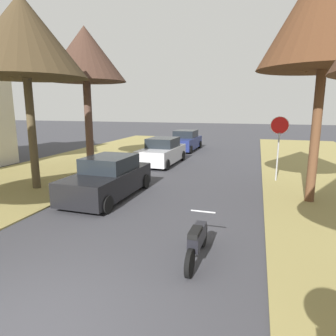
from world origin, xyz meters
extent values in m
plane|color=#38383D|center=(0.00, 0.00, 0.00)|extent=(120.00, 120.00, 0.00)
cylinder|color=#9EA0A5|center=(4.20, 11.22, 1.17)|extent=(0.07, 0.26, 2.25)
cylinder|color=white|center=(4.20, 11.35, 2.61)|extent=(0.81, 0.16, 0.80)
cylinder|color=red|center=(4.20, 11.35, 2.61)|extent=(0.77, 0.16, 0.76)
cylinder|color=brown|center=(5.21, 8.37, 2.36)|extent=(0.32, 0.32, 4.63)
cone|color=#462A18|center=(5.21, 8.37, 6.63)|extent=(4.34, 4.34, 3.91)
cylinder|color=brown|center=(5.24, 8.86, 5.11)|extent=(1.09, 0.20, 0.98)
cylinder|color=brown|center=(4.99, 8.78, 5.47)|extent=(1.01, 0.62, 1.66)
cylinder|color=#4A3E2A|center=(-5.68, 7.08, 2.31)|extent=(0.33, 0.33, 4.52)
cone|color=#3B2F1D|center=(-5.68, 7.08, 6.13)|extent=(4.78, 4.78, 3.12)
cylinder|color=#4A3E2A|center=(-5.85, 6.49, 5.13)|extent=(1.32, 0.52, 1.24)
cylinder|color=#4A3E2A|center=(-6.10, 6.67, 5.12)|extent=(1.00, 1.02, 1.21)
cylinder|color=#4A3E2A|center=(-6.07, 7.43, 5.07)|extent=(0.88, 0.96, 1.11)
cylinder|color=#4B352C|center=(-6.32, 12.57, 2.45)|extent=(0.44, 0.44, 4.80)
cone|color=#3C281F|center=(-6.32, 12.57, 6.35)|extent=(4.54, 4.54, 3.01)
cylinder|color=#4B352C|center=(-6.81, 12.98, 5.62)|extent=(1.07, 1.23, 1.67)
cylinder|color=#4B352C|center=(-5.93, 12.84, 5.31)|extent=(0.78, 1.00, 1.08)
cube|color=black|center=(-2.18, 6.86, 0.59)|extent=(1.96, 4.45, 0.85)
cube|color=black|center=(-2.17, 7.08, 1.29)|extent=(1.66, 2.07, 0.56)
cylinder|color=black|center=(-1.36, 5.19, 0.30)|extent=(0.22, 0.61, 0.60)
cylinder|color=black|center=(-3.10, 5.24, 0.30)|extent=(0.22, 0.61, 0.60)
cylinder|color=black|center=(-1.26, 8.49, 0.30)|extent=(0.22, 0.61, 0.60)
cylinder|color=black|center=(-3.00, 8.54, 0.30)|extent=(0.22, 0.61, 0.60)
cube|color=#BCBCC1|center=(-2.25, 13.98, 0.59)|extent=(1.96, 4.45, 0.85)
cube|color=black|center=(-2.25, 14.20, 1.29)|extent=(1.66, 2.07, 0.56)
cylinder|color=black|center=(-1.43, 12.31, 0.30)|extent=(0.22, 0.61, 0.60)
cylinder|color=black|center=(-3.17, 12.36, 0.30)|extent=(0.22, 0.61, 0.60)
cylinder|color=black|center=(-1.33, 15.61, 0.30)|extent=(0.22, 0.61, 0.60)
cylinder|color=black|center=(-3.07, 15.66, 0.30)|extent=(0.22, 0.61, 0.60)
cube|color=navy|center=(-2.26, 20.14, 0.59)|extent=(1.96, 4.45, 0.85)
cube|color=black|center=(-2.25, 20.36, 1.29)|extent=(1.66, 2.07, 0.56)
cylinder|color=black|center=(-1.44, 18.46, 0.30)|extent=(0.22, 0.61, 0.60)
cylinder|color=black|center=(-3.18, 18.52, 0.30)|extent=(0.22, 0.61, 0.60)
cylinder|color=black|center=(-1.34, 21.76, 0.30)|extent=(0.22, 0.61, 0.60)
cylinder|color=black|center=(-3.08, 21.82, 0.30)|extent=(0.22, 0.61, 0.60)
cylinder|color=black|center=(2.08, 3.74, 0.30)|extent=(0.11, 0.60, 0.60)
cylinder|color=black|center=(2.06, 2.29, 0.30)|extent=(0.11, 0.60, 0.60)
cube|color=black|center=(2.07, 3.02, 0.58)|extent=(0.26, 1.02, 0.36)
cube|color=black|center=(2.06, 2.77, 0.78)|extent=(0.23, 0.56, 0.12)
cylinder|color=#9EA0A5|center=(2.08, 3.64, 0.95)|extent=(0.60, 0.05, 0.04)
camera|label=1|loc=(3.22, -3.24, 3.46)|focal=32.13mm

